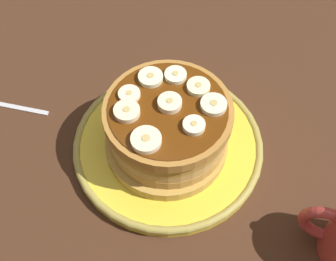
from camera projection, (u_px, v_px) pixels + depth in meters
ground_plane at (168, 155)px, 65.22cm from camera, size 140.00×140.00×3.00cm
plate at (168, 146)px, 63.17cm from camera, size 25.56×25.56×1.81cm
pancake_stack at (169, 128)px, 59.35cm from camera, size 16.44×16.46×7.92cm
banana_slice_0 at (167, 102)px, 56.24cm from camera, size 2.96×2.96×1.07cm
banana_slice_1 at (194, 126)px, 54.40cm from camera, size 2.67×2.67×0.94cm
banana_slice_2 at (127, 112)px, 55.50cm from camera, size 3.19×3.19×1.00cm
banana_slice_3 at (146, 140)px, 53.25cm from camera, size 3.59×3.59×0.98cm
banana_slice_4 at (198, 87)px, 57.70cm from camera, size 2.92×2.92×0.86cm
banana_slice_5 at (130, 93)px, 57.28cm from camera, size 2.74×2.74×0.74cm
banana_slice_6 at (175, 75)px, 58.76cm from camera, size 2.82×2.82×0.84cm
banana_slice_7 at (214, 105)px, 56.11cm from camera, size 3.23×3.23×0.91cm
banana_slice_8 at (151, 78)px, 58.51cm from camera, size 3.14×3.14×0.91cm
fork at (0, 104)px, 68.04cm from camera, size 12.99×3.06×0.50cm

